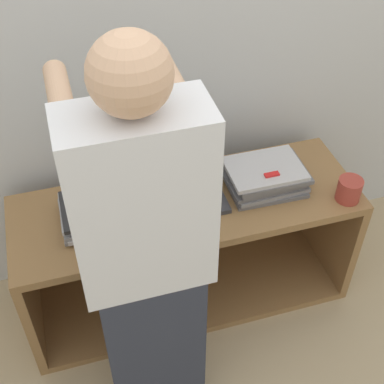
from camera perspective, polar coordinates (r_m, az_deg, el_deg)
The scene contains 9 objects.
ground_plane at distance 2.48m, azimuth 1.16°, elevation -14.91°, with size 12.00×12.00×0.00m, color tan.
wall_back at distance 2.10m, azimuth -3.42°, elevation 17.51°, with size 8.00×0.05×2.40m.
cart at distance 2.42m, azimuth -0.91°, elevation -5.23°, with size 1.42×0.49×0.59m.
laptop_open at distance 2.17m, azimuth -0.94°, elevation 0.74°, with size 0.31×0.32×0.23m.
laptop_stack_left at distance 2.09m, azimuth -9.60°, elevation -2.04°, with size 0.32×0.24×0.09m.
laptop_stack_right at distance 2.22m, azimuth 7.84°, elevation 1.64°, with size 0.33×0.25×0.11m.
person at distance 1.70m, azimuth -4.89°, elevation -7.82°, with size 0.40×0.52×1.57m.
mug at distance 2.24m, azimuth 16.42°, elevation 0.24°, with size 0.10×0.10×0.10m.
inventory_tag at distance 2.14m, azimuth 8.51°, elevation 1.86°, with size 0.06×0.02×0.01m.
Camera 1 is at (-0.42, -1.26, 2.09)m, focal length 50.00 mm.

